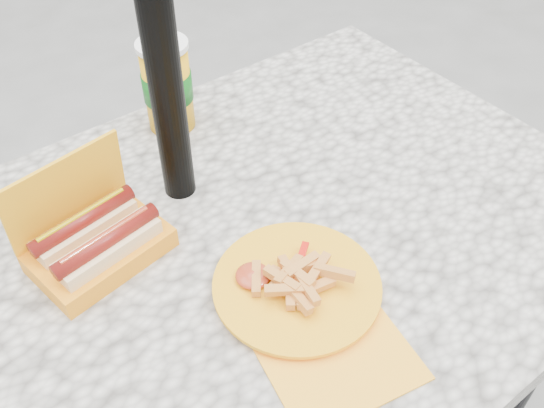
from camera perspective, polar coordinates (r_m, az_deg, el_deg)
picnic_table at (r=0.98m, az=-3.09°, el=-8.27°), size 1.20×0.80×0.75m
hotdog_box at (r=0.90m, az=-16.21°, el=-3.30°), size 0.21×0.15×0.15m
fries_plate at (r=0.83m, az=2.50°, el=-8.03°), size 0.25×0.33×0.05m
soda_cup at (r=1.09m, az=-9.83°, el=10.93°), size 0.09×0.09×0.17m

